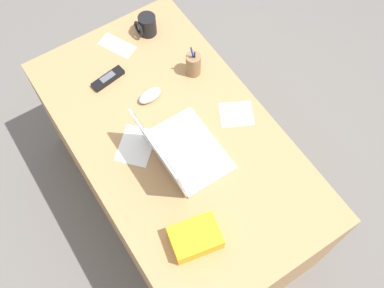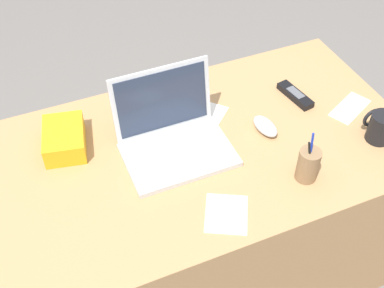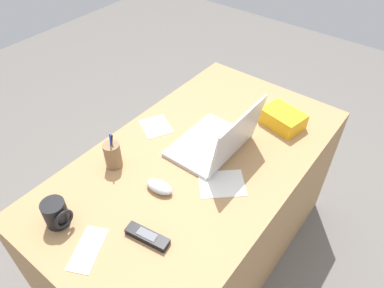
% 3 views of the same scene
% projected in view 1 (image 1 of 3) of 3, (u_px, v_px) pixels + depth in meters
% --- Properties ---
extents(ground_plane, '(6.00, 6.00, 0.00)m').
position_uv_depth(ground_plane, '(180.00, 197.00, 2.55)').
color(ground_plane, slate).
extents(desk, '(1.40, 0.79, 0.71)m').
position_uv_depth(desk, '(178.00, 171.00, 2.23)').
color(desk, tan).
rests_on(desk, ground).
extents(laptop, '(0.34, 0.28, 0.25)m').
position_uv_depth(laptop, '(180.00, 152.00, 1.82)').
color(laptop, silver).
rests_on(laptop, desk).
extents(computer_mouse, '(0.07, 0.12, 0.04)m').
position_uv_depth(computer_mouse, '(150.00, 95.00, 1.99)').
color(computer_mouse, silver).
rests_on(computer_mouse, desk).
extents(coffee_mug_white, '(0.08, 0.09, 0.10)m').
position_uv_depth(coffee_mug_white, '(147.00, 25.00, 2.13)').
color(coffee_mug_white, black).
rests_on(coffee_mug_white, desk).
extents(cordless_phone, '(0.07, 0.16, 0.03)m').
position_uv_depth(cordless_phone, '(108.00, 79.00, 2.04)').
color(cordless_phone, black).
rests_on(cordless_phone, desk).
extents(pen_holder, '(0.07, 0.07, 0.18)m').
position_uv_depth(pen_holder, '(193.00, 64.00, 2.02)').
color(pen_holder, olive).
rests_on(pen_holder, desk).
extents(snack_bag, '(0.16, 0.20, 0.07)m').
position_uv_depth(snack_bag, '(195.00, 238.00, 1.67)').
color(snack_bag, '#F2AD19').
rests_on(snack_bag, desk).
extents(paper_note_near_laptop, '(0.19, 0.15, 0.00)m').
position_uv_depth(paper_note_near_laptop, '(117.00, 46.00, 2.14)').
color(paper_note_near_laptop, white).
rests_on(paper_note_near_laptop, desk).
extents(paper_note_left, '(0.17, 0.18, 0.00)m').
position_uv_depth(paper_note_left, '(236.00, 114.00, 1.96)').
color(paper_note_left, white).
rests_on(paper_note_left, desk).
extents(paper_note_right, '(0.22, 0.22, 0.00)m').
position_uv_depth(paper_note_right, '(136.00, 146.00, 1.89)').
color(paper_note_right, white).
rests_on(paper_note_right, desk).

